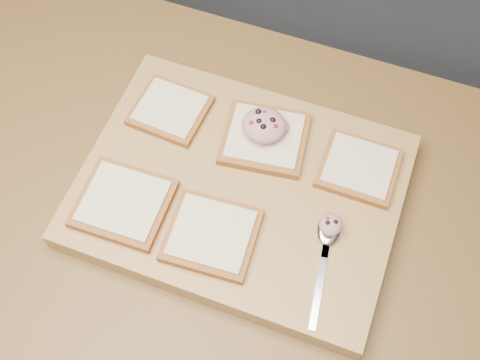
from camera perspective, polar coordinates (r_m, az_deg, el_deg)
The scene contains 10 objects.
island_counter at distance 1.33m, azimuth 6.15°, elevation -14.81°, with size 2.00×0.80×0.90m.
cutting_board at distance 0.92m, azimuth 0.00°, elevation -0.98°, with size 0.48×0.36×0.04m, color #AF814B.
bread_far_left at distance 0.98m, azimuth -6.63°, elevation 6.61°, with size 0.12×0.11×0.02m.
bread_far_center at distance 0.94m, azimuth 2.36°, elevation 3.99°, with size 0.14×0.13×0.02m.
bread_far_right at distance 0.93m, azimuth 11.22°, elevation 1.15°, with size 0.11×0.10×0.02m.
bread_near_left at distance 0.90m, azimuth -10.98°, elevation -2.16°, with size 0.13×0.12×0.02m.
bread_near_center at distance 0.86m, azimuth -2.71°, elevation -5.21°, with size 0.13×0.12×0.02m.
tuna_salad_dollop at distance 0.92m, azimuth 2.30°, elevation 5.23°, with size 0.07×0.07×0.03m.
spoon at distance 0.87m, azimuth 8.32°, elevation -5.40°, with size 0.05×0.18×0.01m.
spoon_salad at distance 0.86m, azimuth 8.58°, elevation -4.21°, with size 0.03×0.04×0.02m.
Camera 1 is at (-0.02, -0.34, 1.74)m, focal length 45.00 mm.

